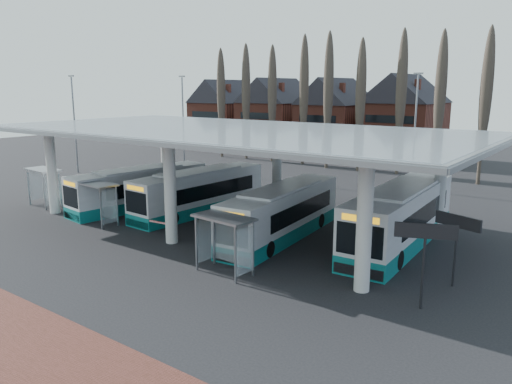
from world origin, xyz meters
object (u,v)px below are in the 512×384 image
Objects in this scene: shelter_0 at (46,179)px; bus_3 at (401,217)px; shelter_2 at (226,231)px; shelter_1 at (99,194)px; bus_2 at (282,214)px; bus_1 at (200,192)px; bus_0 at (141,189)px.

bus_3 is at bearing 19.81° from shelter_0.
bus_3 is 10.69m from shelter_2.
bus_2 is at bearing 26.09° from shelter_1.
bus_1 is 0.91× the size of bus_3.
shelter_2 is at bearing -122.53° from bus_3.
bus_1 is at bearing 25.89° from bus_0.
bus_3 is at bearing 64.99° from shelter_2.
bus_0 is 15.41m from shelter_2.
bus_0 is 0.89× the size of bus_3.
bus_0 reaches higher than shelter_2.
bus_1 is 7.08m from shelter_1.
shelter_2 is (-5.27, -9.29, 0.45)m from bus_3.
shelter_0 is at bearing 176.77° from shelter_2.
bus_3 is 19.22m from shelter_1.
shelter_1 is at bearing -114.29° from bus_1.
bus_2 is 0.91× the size of bus_3.
shelter_2 is (12.47, -1.91, 0.06)m from shelter_1.
shelter_0 is at bearing 177.80° from shelter_1.
bus_2 is (12.85, -0.10, 0.04)m from bus_0.
shelter_1 is 0.97× the size of shelter_2.
bus_2 is (8.21, -1.64, -0.00)m from bus_1.
bus_3 is 3.89× the size of shelter_0.
shelter_0 reaches higher than shelter_1.
shelter_1 is at bearing 175.82° from shelter_2.
bus_0 is at bearing 158.96° from shelter_2.
bus_2 is at bearing 103.53° from shelter_2.
shelter_2 is (9.24, -8.19, 0.60)m from bus_1.
bus_3 reaches higher than bus_1.
bus_1 is at bearing 31.80° from shelter_0.
bus_0 is 19.33m from bus_3.
shelter_1 is (-3.23, -6.27, 0.55)m from bus_1.
bus_0 is 7.44m from shelter_0.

